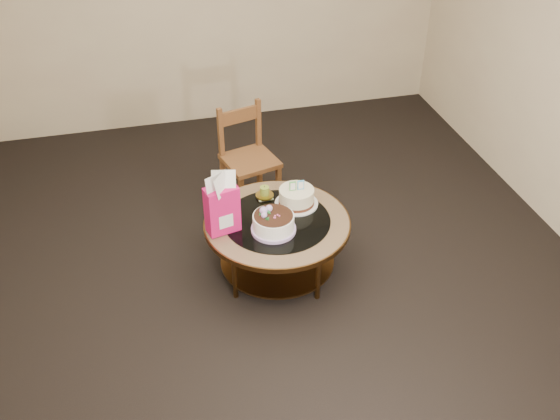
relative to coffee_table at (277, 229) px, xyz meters
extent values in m
plane|color=black|center=(0.00, 0.00, -0.38)|extent=(5.00, 5.00, 0.00)
cylinder|color=brown|center=(0.35, 0.20, -0.17)|extent=(0.04, 0.04, 0.42)
cylinder|color=brown|center=(-0.20, 0.35, -0.17)|extent=(0.04, 0.04, 0.42)
cylinder|color=brown|center=(-0.35, -0.20, -0.17)|extent=(0.04, 0.04, 0.42)
cylinder|color=brown|center=(0.20, -0.35, -0.17)|extent=(0.04, 0.04, 0.42)
cylinder|color=brown|center=(0.00, 0.00, -0.28)|extent=(0.82, 0.82, 0.02)
cylinder|color=brown|center=(0.00, 0.00, 0.05)|extent=(1.02, 1.02, 0.04)
cylinder|color=#826548|center=(0.00, 0.00, 0.07)|extent=(1.00, 1.00, 0.01)
cylinder|color=black|center=(0.00, 0.00, 0.08)|extent=(0.74, 0.74, 0.01)
cylinder|color=#BD9BDC|center=(-0.05, -0.11, 0.09)|extent=(0.30, 0.30, 0.02)
cylinder|color=white|center=(-0.05, -0.11, 0.14)|extent=(0.28, 0.28, 0.12)
cylinder|color=black|center=(-0.05, -0.11, 0.21)|extent=(0.26, 0.26, 0.01)
sphere|color=#BD9BDC|center=(-0.11, -0.07, 0.23)|extent=(0.06, 0.06, 0.06)
sphere|color=#BD9BDC|center=(-0.07, -0.05, 0.23)|extent=(0.05, 0.05, 0.05)
sphere|color=#BD9BDC|center=(-0.12, -0.11, 0.22)|extent=(0.04, 0.04, 0.04)
cone|color=#1B682A|center=(-0.07, -0.09, 0.21)|extent=(0.03, 0.04, 0.03)
cone|color=#1B682A|center=(-0.14, -0.09, 0.21)|extent=(0.04, 0.04, 0.03)
cone|color=#1B682A|center=(-0.05, -0.03, 0.21)|extent=(0.04, 0.04, 0.03)
cone|color=#1B682A|center=(-0.10, -0.14, 0.21)|extent=(0.04, 0.04, 0.03)
cylinder|color=silver|center=(0.18, 0.15, 0.09)|extent=(0.31, 0.31, 0.01)
cylinder|color=#4A2315|center=(0.18, 0.15, 0.10)|extent=(0.25, 0.25, 0.02)
cylinder|color=beige|center=(0.18, 0.15, 0.16)|extent=(0.25, 0.25, 0.09)
cube|color=green|center=(0.15, 0.15, 0.24)|extent=(0.05, 0.01, 0.07)
cube|color=white|center=(0.15, 0.15, 0.24)|extent=(0.04, 0.01, 0.06)
cube|color=#43A6E5|center=(0.21, 0.15, 0.24)|extent=(0.05, 0.01, 0.07)
cube|color=white|center=(0.21, 0.15, 0.24)|extent=(0.04, 0.01, 0.06)
cube|color=#DA1463|center=(-0.38, -0.02, 0.25)|extent=(0.24, 0.17, 0.34)
cube|color=silver|center=(-0.38, -0.02, 0.19)|extent=(0.12, 0.14, 0.10)
cube|color=#D8C759|center=(-0.02, 0.29, 0.08)|extent=(0.11, 0.11, 0.01)
cylinder|color=gold|center=(-0.02, 0.29, 0.10)|extent=(0.13, 0.13, 0.01)
cylinder|color=olive|center=(-0.02, 0.29, 0.13)|extent=(0.07, 0.07, 0.07)
cylinder|color=black|center=(-0.02, 0.29, 0.17)|extent=(0.00, 0.00, 0.01)
cube|color=brown|center=(-0.01, 0.87, 0.04)|extent=(0.48, 0.48, 0.04)
cube|color=brown|center=(-0.13, 0.67, -0.17)|extent=(0.05, 0.05, 0.42)
cube|color=brown|center=(0.20, 0.75, -0.17)|extent=(0.05, 0.05, 0.42)
cube|color=brown|center=(-0.22, 0.99, -0.17)|extent=(0.05, 0.05, 0.42)
cube|color=brown|center=(0.11, 1.08, -0.17)|extent=(0.05, 0.05, 0.42)
cube|color=brown|center=(-0.22, 0.99, 0.26)|extent=(0.05, 0.05, 0.43)
cube|color=brown|center=(0.11, 1.08, 0.26)|extent=(0.05, 0.05, 0.43)
cube|color=brown|center=(-0.05, 1.04, 0.37)|extent=(0.33, 0.12, 0.11)
camera|label=1|loc=(-0.82, -3.35, 2.66)|focal=40.00mm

